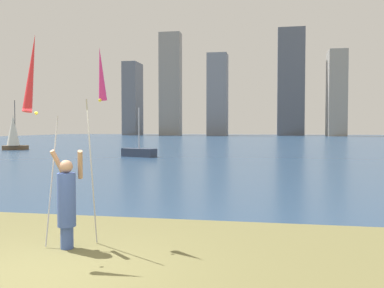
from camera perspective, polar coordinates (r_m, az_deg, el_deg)
name	(u,v)px	position (r m, az deg, el deg)	size (l,w,h in m)	color
ground	(243,144)	(56.85, 6.91, 0.01)	(120.00, 138.00, 0.12)	brown
person	(67,200)	(7.95, -16.64, -7.30)	(0.65, 0.48, 1.79)	#3F59A5
kite_flag_left	(32,77)	(7.72, -20.89, 8.50)	(0.16, 1.12, 3.79)	#B2B2B7
kite_flag_right	(101,80)	(8.32, -12.29, 8.53)	(0.16, 0.85, 3.71)	#B2B2B7
sailboat_2	(139,152)	(31.33, -7.20, -1.12)	(2.83, 1.81, 3.63)	#333D51
sailboat_4	(13,133)	(43.91, -23.08, 1.43)	(2.31, 1.94, 4.79)	brown
skyline_tower_0	(133,99)	(117.84, -8.06, 6.05)	(3.91, 7.15, 19.90)	slate
skyline_tower_1	(170,84)	(111.96, -2.95, 8.08)	(5.56, 3.48, 26.93)	gray
skyline_tower_2	(218,95)	(110.32, 3.49, 6.67)	(5.10, 5.38, 21.20)	gray
skyline_tower_3	(291,82)	(113.65, 13.27, 8.18)	(6.90, 3.68, 27.90)	#565B66
skyline_tower_4	(337,93)	(110.16, 19.02, 6.50)	(4.37, 6.23, 21.01)	gray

